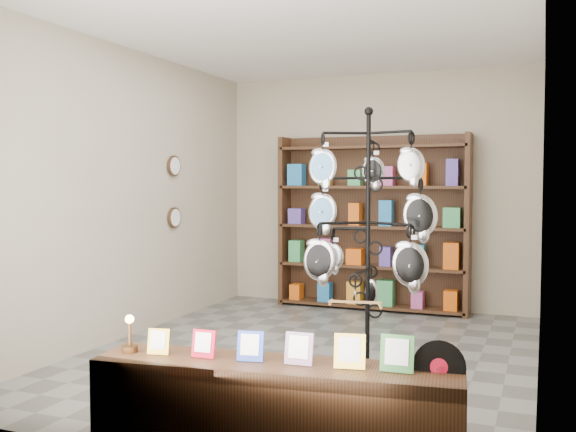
# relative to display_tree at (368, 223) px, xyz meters

# --- Properties ---
(ground) EXTENTS (5.00, 5.00, 0.00)m
(ground) POSITION_rel_display_tree_xyz_m (-0.70, 0.57, -1.28)
(ground) COLOR slate
(ground) RESTS_ON ground
(room_envelope) EXTENTS (5.00, 5.00, 5.00)m
(room_envelope) POSITION_rel_display_tree_xyz_m (-0.70, 0.57, 0.57)
(room_envelope) COLOR #AB9D8A
(room_envelope) RESTS_ON ground
(display_tree) EXTENTS (1.13, 1.03, 2.21)m
(display_tree) POSITION_rel_display_tree_xyz_m (0.00, 0.00, 0.00)
(display_tree) COLOR black
(display_tree) RESTS_ON ground
(front_shelf) EXTENTS (2.24, 0.72, 0.78)m
(front_shelf) POSITION_rel_display_tree_xyz_m (-0.15, -1.59, -1.01)
(front_shelf) COLOR black
(front_shelf) RESTS_ON ground
(back_shelving) EXTENTS (2.42, 0.36, 2.20)m
(back_shelving) POSITION_rel_display_tree_xyz_m (-0.70, 2.87, -0.25)
(back_shelving) COLOR black
(back_shelving) RESTS_ON ground
(wall_clocks) EXTENTS (0.03, 0.24, 0.84)m
(wall_clocks) POSITION_rel_display_tree_xyz_m (-2.67, 1.37, 0.22)
(wall_clocks) COLOR black
(wall_clocks) RESTS_ON ground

